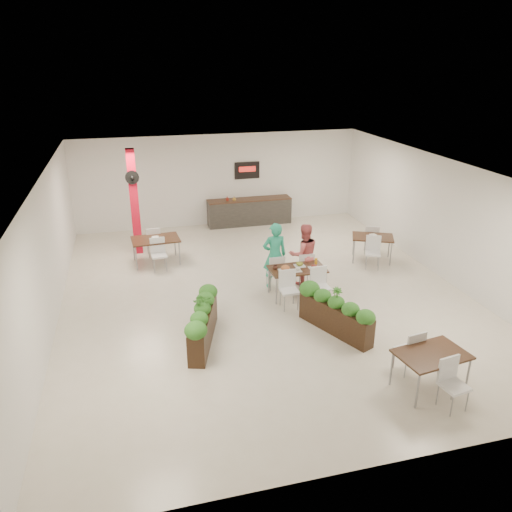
{
  "coord_description": "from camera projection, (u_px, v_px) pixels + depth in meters",
  "views": [
    {
      "loc": [
        -3.12,
        -11.08,
        5.68
      ],
      "look_at": [
        -0.25,
        -0.07,
        1.1
      ],
      "focal_mm": 35.0,
      "sensor_mm": 36.0,
      "label": 1
    }
  ],
  "objects": [
    {
      "name": "service_counter",
      "position": [
        249.0,
        211.0,
        17.92
      ],
      "size": [
        3.0,
        0.64,
        2.2
      ],
      "color": "#292725",
      "rests_on": "ground"
    },
    {
      "name": "diner_man",
      "position": [
        275.0,
        256.0,
        12.89
      ],
      "size": [
        0.64,
        0.42,
        1.76
      ],
      "primitive_type": "imported",
      "rotation": [
        0.0,
        0.0,
        3.14
      ],
      "color": "#25A47D",
      "rests_on": "ground"
    },
    {
      "name": "side_table_b",
      "position": [
        372.0,
        240.0,
        14.68
      ],
      "size": [
        1.39,
        1.65,
        0.92
      ],
      "rotation": [
        0.0,
        0.0,
        -0.43
      ],
      "color": "#301E10",
      "rests_on": "ground"
    },
    {
      "name": "side_table_a",
      "position": [
        156.0,
        242.0,
        14.5
      ],
      "size": [
        1.41,
        1.64,
        0.92
      ],
      "rotation": [
        0.0,
        0.0,
        0.06
      ],
      "color": "#301E10",
      "rests_on": "ground"
    },
    {
      "name": "red_column",
      "position": [
        134.0,
        201.0,
        14.88
      ],
      "size": [
        0.4,
        0.41,
        3.2
      ],
      "color": "red",
      "rests_on": "ground"
    },
    {
      "name": "side_table_c",
      "position": [
        431.0,
        359.0,
        8.93
      ],
      "size": [
        1.36,
        1.66,
        0.92
      ],
      "rotation": [
        0.0,
        0.0,
        0.15
      ],
      "color": "#301E10",
      "rests_on": "ground"
    },
    {
      "name": "ground",
      "position": [
        265.0,
        294.0,
        12.8
      ],
      "size": [
        12.0,
        12.0,
        0.0
      ],
      "primitive_type": "plane",
      "color": "beige",
      "rests_on": "ground"
    },
    {
      "name": "planter_right",
      "position": [
        336.0,
        311.0,
        10.86
      ],
      "size": [
        1.08,
        1.91,
        1.07
      ],
      "rotation": [
        0.0,
        0.0,
        1.99
      ],
      "color": "black",
      "rests_on": "ground"
    },
    {
      "name": "diner_woman",
      "position": [
        304.0,
        254.0,
        13.09
      ],
      "size": [
        0.81,
        0.63,
        1.67
      ],
      "primitive_type": "imported",
      "rotation": [
        0.0,
        0.0,
        3.14
      ],
      "color": "#DE6265",
      "rests_on": "ground"
    },
    {
      "name": "room_shell",
      "position": [
        265.0,
        219.0,
        12.05
      ],
      "size": [
        10.1,
        12.1,
        3.22
      ],
      "color": "white",
      "rests_on": "ground"
    },
    {
      "name": "main_table",
      "position": [
        297.0,
        273.0,
        12.48
      ],
      "size": [
        1.4,
        1.62,
        0.92
      ],
      "rotation": [
        0.0,
        0.0,
        -0.0
      ],
      "color": "#301E10",
      "rests_on": "ground"
    },
    {
      "name": "planter_left",
      "position": [
        203.0,
        319.0,
        10.48
      ],
      "size": [
        0.94,
        2.08,
        1.13
      ],
      "rotation": [
        0.0,
        0.0,
        1.27
      ],
      "color": "black",
      "rests_on": "ground"
    }
  ]
}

